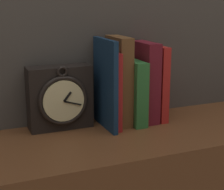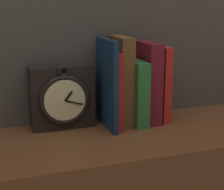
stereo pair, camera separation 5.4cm
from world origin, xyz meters
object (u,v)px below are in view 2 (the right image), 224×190
(book_slot2_brown, at_px, (121,81))
(book_slot1_red, at_px, (112,89))
(book_slot3_green, at_px, (135,92))
(book_slot0_navy, at_px, (107,84))
(clock, at_px, (62,97))
(book_slot4_maroon, at_px, (148,82))
(book_slot5_red, at_px, (159,83))

(book_slot2_brown, bearing_deg, book_slot1_red, -162.92)
(book_slot1_red, relative_size, book_slot3_green, 1.16)
(book_slot0_navy, bearing_deg, book_slot2_brown, 19.30)
(clock, xyz_separation_m, book_slot0_navy, (0.12, -0.04, 0.04))
(book_slot3_green, bearing_deg, book_slot1_red, -178.91)
(book_slot1_red, height_order, book_slot4_maroon, book_slot4_maroon)
(book_slot0_navy, bearing_deg, book_slot5_red, 5.19)
(clock, height_order, book_slot3_green, book_slot3_green)
(book_slot0_navy, bearing_deg, book_slot3_green, 5.48)
(book_slot1_red, xyz_separation_m, book_slot3_green, (0.07, 0.00, -0.02))
(book_slot3_green, relative_size, book_slot4_maroon, 0.79)
(clock, height_order, book_slot4_maroon, book_slot4_maroon)
(clock, height_order, book_slot1_red, book_slot1_red)
(book_slot1_red, distance_m, book_slot4_maroon, 0.12)
(book_slot4_maroon, bearing_deg, book_slot2_brown, 178.42)
(book_slot3_green, height_order, book_slot5_red, book_slot5_red)
(book_slot2_brown, bearing_deg, book_slot0_navy, -160.70)
(book_slot0_navy, distance_m, book_slot2_brown, 0.05)
(clock, distance_m, book_slot0_navy, 0.13)
(book_slot2_brown, xyz_separation_m, book_slot3_green, (0.04, -0.01, -0.03))
(book_slot2_brown, bearing_deg, book_slot4_maroon, -1.58)
(book_slot1_red, relative_size, book_slot5_red, 0.97)
(book_slot0_navy, distance_m, book_slot4_maroon, 0.14)
(book_slot3_green, bearing_deg, book_slot0_navy, -174.52)
(book_slot3_green, bearing_deg, clock, 171.74)
(clock, relative_size, book_slot1_red, 0.85)
(book_slot0_navy, distance_m, book_slot3_green, 0.10)
(book_slot4_maroon, bearing_deg, book_slot3_green, -171.57)
(book_slot3_green, bearing_deg, book_slot4_maroon, 8.43)
(book_slot4_maroon, bearing_deg, clock, 174.65)
(book_slot0_navy, bearing_deg, book_slot1_red, 23.69)
(clock, xyz_separation_m, book_slot5_red, (0.30, -0.02, 0.02))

